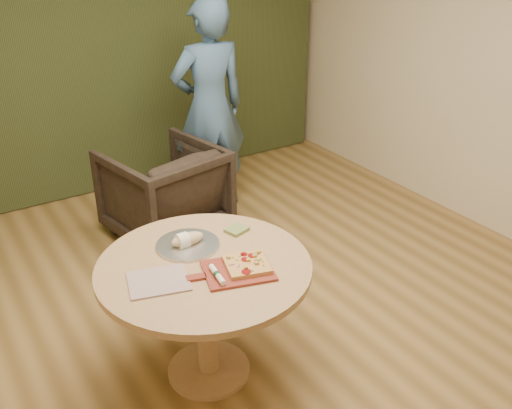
{
  "coord_description": "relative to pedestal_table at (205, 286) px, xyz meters",
  "views": [
    {
      "loc": [
        -1.49,
        -2.23,
        2.4
      ],
      "look_at": [
        0.09,
        0.25,
        0.91
      ],
      "focal_mm": 40.0,
      "sensor_mm": 36.0,
      "label": 1
    }
  ],
  "objects": [
    {
      "name": "room_shell",
      "position": [
        0.35,
        -0.08,
        0.79
      ],
      "size": [
        5.04,
        6.04,
        2.84
      ],
      "color": "olive",
      "rests_on": "ground"
    },
    {
      "name": "curtain",
      "position": [
        0.35,
        2.82,
        0.79
      ],
      "size": [
        4.8,
        0.14,
        2.78
      ],
      "primitive_type": "cube",
      "color": "#293317",
      "rests_on": "ground"
    },
    {
      "name": "pedestal_table",
      "position": [
        0.0,
        0.0,
        0.0
      ],
      "size": [
        1.15,
        1.15,
        0.75
      ],
      "rotation": [
        0.0,
        0.0,
        0.02
      ],
      "color": "tan",
      "rests_on": "ground"
    },
    {
      "name": "pizza_paddle",
      "position": [
        0.1,
        -0.16,
        0.15
      ],
      "size": [
        0.47,
        0.37,
        0.01
      ],
      "rotation": [
        0.0,
        0.0,
        -0.28
      ],
      "color": "maroon",
      "rests_on": "pedestal_table"
    },
    {
      "name": "flatbread_pizza",
      "position": [
        0.17,
        -0.16,
        0.17
      ],
      "size": [
        0.27,
        0.27,
        0.04
      ],
      "rotation": [
        0.0,
        0.0,
        -0.28
      ],
      "color": "tan",
      "rests_on": "pizza_paddle"
    },
    {
      "name": "cutlery_roll",
      "position": [
        -0.01,
        -0.16,
        0.17
      ],
      "size": [
        0.05,
        0.2,
        0.03
      ],
      "rotation": [
        0.0,
        0.0,
        -0.13
      ],
      "color": "white",
      "rests_on": "pizza_paddle"
    },
    {
      "name": "newspaper",
      "position": [
        -0.27,
        -0.03,
        0.15
      ],
      "size": [
        0.36,
        0.32,
        0.01
      ],
      "primitive_type": "cube",
      "rotation": [
        0.0,
        0.0,
        -0.27
      ],
      "color": "beige",
      "rests_on": "pedestal_table"
    },
    {
      "name": "serving_tray",
      "position": [
        0.01,
        0.21,
        0.15
      ],
      "size": [
        0.36,
        0.36,
        0.02
      ],
      "color": "silver",
      "rests_on": "pedestal_table"
    },
    {
      "name": "bread_roll",
      "position": [
        0.0,
        0.21,
        0.18
      ],
      "size": [
        0.19,
        0.09,
        0.09
      ],
      "color": "#DDBB87",
      "rests_on": "serving_tray"
    },
    {
      "name": "green_packet",
      "position": [
        0.33,
        0.21,
        0.15
      ],
      "size": [
        0.14,
        0.13,
        0.02
      ],
      "primitive_type": "cube",
      "rotation": [
        0.0,
        0.0,
        0.28
      ],
      "color": "#55682E",
      "rests_on": "pedestal_table"
    },
    {
      "name": "armchair",
      "position": [
        0.49,
        1.64,
        -0.18
      ],
      "size": [
        0.96,
        0.92,
        0.85
      ],
      "primitive_type": "imported",
      "rotation": [
        0.0,
        0.0,
        3.34
      ],
      "color": "black",
      "rests_on": "ground"
    },
    {
      "name": "person_standing",
      "position": [
        1.07,
        1.92,
        0.32
      ],
      "size": [
        0.7,
        0.49,
        1.85
      ],
      "primitive_type": "imported",
      "rotation": [
        0.0,
        0.0,
        3.08
      ],
      "color": "#3D5D80",
      "rests_on": "ground"
    }
  ]
}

